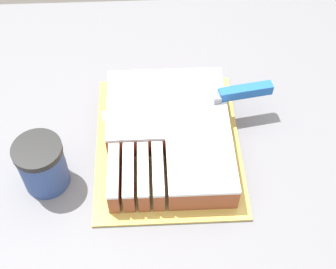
{
  "coord_description": "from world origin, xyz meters",
  "views": [
    {
      "loc": [
        -0.01,
        -0.53,
        1.69
      ],
      "look_at": [
        0.01,
        0.05,
        0.95
      ],
      "focal_mm": 50.0,
      "sensor_mm": 36.0,
      "label": 1
    }
  ],
  "objects": [
    {
      "name": "knife",
      "position": [
        0.13,
        0.12,
        0.98
      ],
      "size": [
        0.35,
        0.08,
        0.02
      ],
      "rotation": [
        0.0,
        0.0,
        3.3
      ],
      "color": "silver",
      "rests_on": "cake"
    },
    {
      "name": "cake_board",
      "position": [
        0.01,
        0.05,
        0.91
      ],
      "size": [
        0.3,
        0.37,
        0.01
      ],
      "color": "gold",
      "rests_on": "countertop"
    },
    {
      "name": "cake",
      "position": [
        0.02,
        0.06,
        0.95
      ],
      "size": [
        0.25,
        0.32,
        0.06
      ],
      "color": "#994C2D",
      "rests_on": "cake_board"
    },
    {
      "name": "coffee_cup",
      "position": [
        -0.23,
        -0.02,
        0.97
      ],
      "size": [
        0.09,
        0.09,
        0.11
      ],
      "color": "#334C8C",
      "rests_on": "countertop"
    },
    {
      "name": "countertop",
      "position": [
        0.0,
        0.0,
        0.46
      ],
      "size": [
        1.4,
        1.1,
        0.91
      ],
      "color": "slate",
      "rests_on": "ground_plane"
    }
  ]
}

